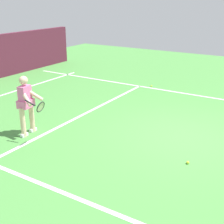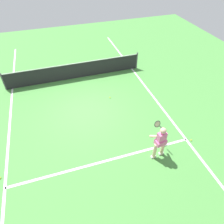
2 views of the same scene
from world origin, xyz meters
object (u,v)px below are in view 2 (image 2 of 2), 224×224
object	(u,v)px
tennis_player	(160,141)
tennis_ball_near	(191,140)
tennis_ball_mid	(110,97)
tennis_ball_far	(0,178)

from	to	relation	value
tennis_player	tennis_ball_near	world-z (taller)	tennis_player
tennis_ball_mid	tennis_ball_near	bearing A→B (deg)	-58.04
tennis_ball_near	tennis_ball_mid	xyz separation A→B (m)	(-2.38, 3.82, 0.00)
tennis_player	tennis_ball_far	xyz separation A→B (m)	(-5.81, 0.79, -0.81)
tennis_ball_near	tennis_ball_mid	bearing A→B (deg)	121.96
tennis_player	tennis_ball_mid	distance (m)	4.18
tennis_ball_mid	tennis_ball_far	xyz separation A→B (m)	(-5.13, -3.25, 0.00)
tennis_player	tennis_ball_mid	world-z (taller)	tennis_player
tennis_player	tennis_ball_far	bearing A→B (deg)	172.27
tennis_player	tennis_ball_far	world-z (taller)	tennis_player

